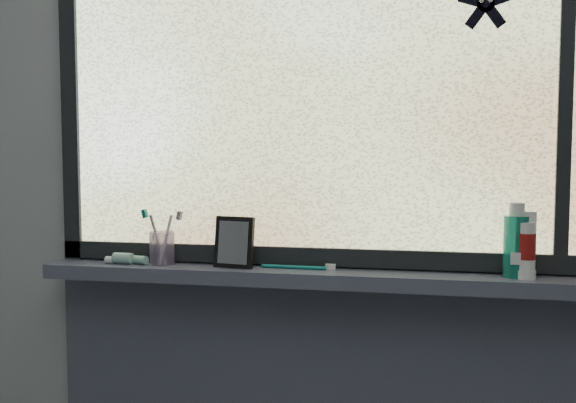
{
  "coord_description": "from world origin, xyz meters",
  "views": [
    {
      "loc": [
        0.23,
        -0.47,
        1.34
      ],
      "look_at": [
        -0.07,
        1.05,
        1.22
      ],
      "focal_mm": 40.0,
      "sensor_mm": 36.0,
      "label": 1
    }
  ],
  "objects_px": {
    "toothbrush_cup": "(162,248)",
    "cream_tube": "(526,243)",
    "mouthwash_bottle": "(516,240)",
    "vanity_mirror": "(234,242)"
  },
  "relations": [
    {
      "from": "vanity_mirror",
      "to": "toothbrush_cup",
      "type": "xyz_separation_m",
      "value": [
        -0.22,
        0.01,
        -0.02
      ]
    },
    {
      "from": "vanity_mirror",
      "to": "cream_tube",
      "type": "height_order",
      "value": "cream_tube"
    },
    {
      "from": "toothbrush_cup",
      "to": "cream_tube",
      "type": "relative_size",
      "value": 0.77
    },
    {
      "from": "vanity_mirror",
      "to": "mouthwash_bottle",
      "type": "distance_m",
      "value": 0.75
    },
    {
      "from": "toothbrush_cup",
      "to": "mouthwash_bottle",
      "type": "relative_size",
      "value": 0.59
    },
    {
      "from": "toothbrush_cup",
      "to": "mouthwash_bottle",
      "type": "height_order",
      "value": "mouthwash_bottle"
    },
    {
      "from": "vanity_mirror",
      "to": "mouthwash_bottle",
      "type": "relative_size",
      "value": 0.9
    },
    {
      "from": "vanity_mirror",
      "to": "toothbrush_cup",
      "type": "height_order",
      "value": "vanity_mirror"
    },
    {
      "from": "toothbrush_cup",
      "to": "cream_tube",
      "type": "distance_m",
      "value": 0.99
    },
    {
      "from": "vanity_mirror",
      "to": "toothbrush_cup",
      "type": "relative_size",
      "value": 1.52
    }
  ]
}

